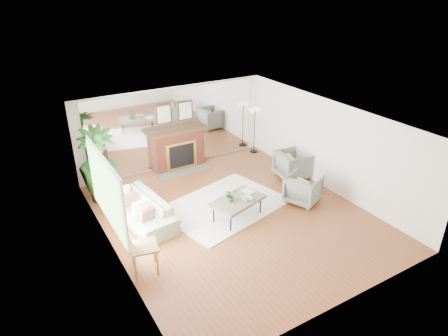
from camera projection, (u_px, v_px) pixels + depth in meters
ground at (235, 216)px, 9.97m from camera, size 7.00×7.00×0.00m
wall_left at (111, 204)px, 8.05m from camera, size 0.02×7.00×2.50m
wall_right at (329, 146)px, 10.80m from camera, size 0.02×7.00×2.50m
wall_back at (175, 128)px, 12.13m from camera, size 6.00×0.02×2.50m
mirror_panel at (175, 128)px, 12.11m from camera, size 5.40×0.04×2.40m
window_panel at (106, 191)px, 8.33m from camera, size 0.04×2.40×1.50m
fireplace at (179, 148)px, 12.21m from camera, size 1.85×0.83×2.05m
area_rug at (224, 205)px, 10.39m from camera, size 3.48×2.84×0.03m
coffee_table at (238, 201)px, 9.66m from camera, size 1.49×1.11×0.53m
sofa at (140, 210)px, 9.60m from camera, size 1.15×2.34×0.66m
armchair_back at (293, 165)px, 11.73m from camera, size 0.97×0.94×0.81m
armchair_front at (303, 189)px, 10.44m from camera, size 1.09×1.07×0.75m
side_table at (144, 250)px, 7.90m from camera, size 0.64×0.64×0.61m
potted_ficus at (98, 163)px, 10.28m from camera, size 1.00×1.00×2.00m
floor_lamp at (255, 115)px, 13.04m from camera, size 0.50×0.28×1.54m
tabletop_plant at (230, 195)px, 9.51m from camera, size 0.31×0.27×0.31m
fruit_bowl at (247, 199)px, 9.61m from camera, size 0.25×0.25×0.06m
book at (245, 193)px, 9.92m from camera, size 0.29×0.36×0.02m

